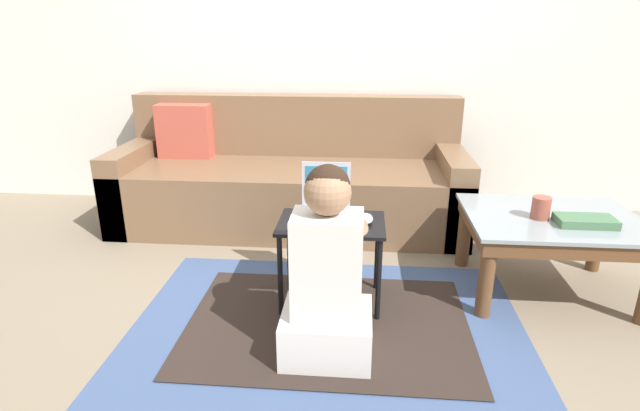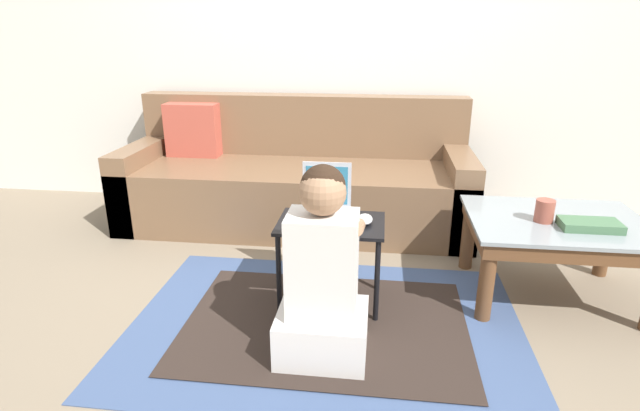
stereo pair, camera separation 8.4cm
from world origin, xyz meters
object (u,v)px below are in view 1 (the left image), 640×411
(coffee_table, at_px, (551,229))
(laptop, at_px, (325,209))
(person_seated, at_px, (327,279))
(cup_on_table, at_px, (541,208))
(computer_mouse, at_px, (365,219))
(couch, at_px, (289,181))
(laptop_desk, at_px, (331,235))
(book_on_table, at_px, (585,221))

(coffee_table, distance_m, laptop, 1.11)
(person_seated, bearing_deg, cup_on_table, 30.61)
(laptop, bearing_deg, computer_mouse, -13.37)
(coffee_table, relative_size, computer_mouse, 7.15)
(person_seated, bearing_deg, couch, 103.85)
(couch, bearing_deg, person_seated, -76.15)
(couch, distance_m, coffee_table, 1.64)
(laptop_desk, bearing_deg, person_seated, -88.58)
(person_seated, relative_size, cup_on_table, 7.54)
(person_seated, xyz_separation_m, book_on_table, (1.15, 0.50, 0.08))
(laptop_desk, distance_m, book_on_table, 1.16)
(book_on_table, bearing_deg, couch, 147.57)
(cup_on_table, bearing_deg, computer_mouse, -168.91)
(couch, xyz_separation_m, cup_on_table, (1.33, -0.89, 0.17))
(laptop_desk, xyz_separation_m, person_seated, (0.01, -0.40, -0.01))
(laptop, distance_m, book_on_table, 1.19)
(couch, xyz_separation_m, laptop, (0.31, -1.00, 0.18))
(coffee_table, bearing_deg, computer_mouse, -167.66)
(person_seated, xyz_separation_m, cup_on_table, (0.97, 0.57, 0.11))
(couch, xyz_separation_m, book_on_table, (1.51, -0.96, 0.14))
(couch, xyz_separation_m, laptop_desk, (0.35, -1.06, 0.07))
(laptop_desk, distance_m, laptop, 0.12)
(laptop_desk, height_order, computer_mouse, computer_mouse)
(couch, height_order, person_seated, couch)
(book_on_table, bearing_deg, laptop, -177.72)
(coffee_table, bearing_deg, laptop_desk, -169.06)
(coffee_table, bearing_deg, book_on_table, -46.06)
(computer_mouse, bearing_deg, laptop_desk, -177.54)
(computer_mouse, height_order, person_seated, person_seated)
(computer_mouse, bearing_deg, book_on_table, 5.25)
(laptop_desk, distance_m, computer_mouse, 0.17)
(laptop_desk, bearing_deg, coffee_table, 10.94)
(couch, distance_m, laptop, 1.07)
(person_seated, bearing_deg, computer_mouse, 70.80)
(coffee_table, height_order, laptop, laptop)
(computer_mouse, bearing_deg, person_seated, -109.20)
(laptop_desk, distance_m, cup_on_table, 0.99)
(coffee_table, xyz_separation_m, person_seated, (-1.04, -0.61, 0.01))
(coffee_table, distance_m, person_seated, 1.21)
(couch, xyz_separation_m, person_seated, (0.36, -1.46, 0.06))
(laptop_desk, bearing_deg, computer_mouse, 2.46)
(couch, relative_size, coffee_table, 2.76)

